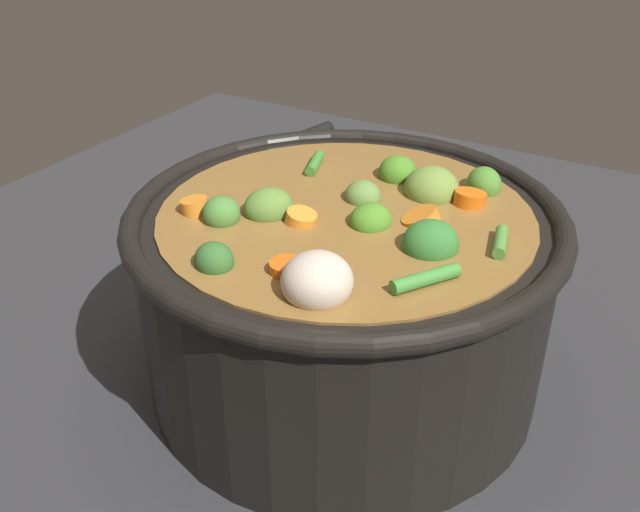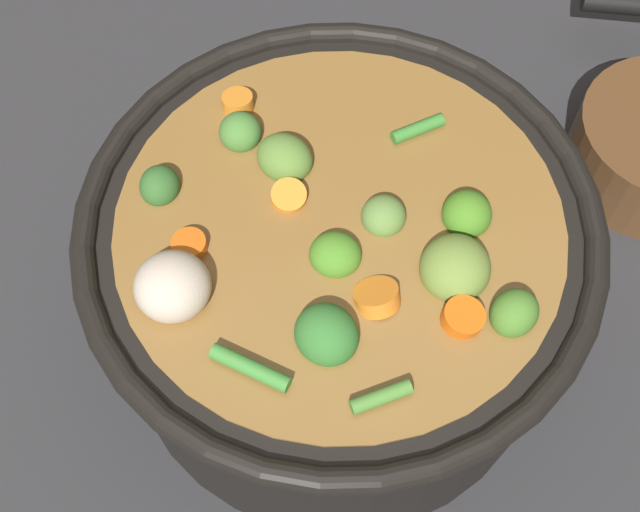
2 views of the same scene
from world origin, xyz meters
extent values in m
plane|color=#2D2D30|center=(0.00, 0.00, 0.00)|extent=(1.10, 1.10, 0.00)
cylinder|color=black|center=(0.00, 0.00, 0.07)|extent=(0.31, 0.31, 0.15)
torus|color=black|center=(0.00, 0.00, 0.15)|extent=(0.32, 0.32, 0.02)
cylinder|color=olive|center=(0.00, 0.00, 0.08)|extent=(0.27, 0.27, 0.14)
ellipsoid|color=#4C832E|center=(0.09, -0.07, 0.15)|extent=(0.04, 0.04, 0.03)
ellipsoid|color=#4A8237|center=(-0.05, 0.07, 0.16)|extent=(0.04, 0.04, 0.03)
ellipsoid|color=#357932|center=(-0.02, -0.07, 0.15)|extent=(0.05, 0.05, 0.03)
ellipsoid|color=#35672C|center=(-0.11, 0.04, 0.15)|extent=(0.03, 0.03, 0.02)
ellipsoid|color=#4D8C28|center=(-0.01, -0.02, 0.15)|extent=(0.04, 0.04, 0.02)
ellipsoid|color=#5C8537|center=(-0.03, 0.05, 0.15)|extent=(0.05, 0.05, 0.03)
ellipsoid|color=olive|center=(0.06, -0.04, 0.15)|extent=(0.06, 0.06, 0.03)
ellipsoid|color=#4B8724|center=(0.08, -0.01, 0.15)|extent=(0.03, 0.03, 0.03)
ellipsoid|color=olive|center=(0.03, 0.00, 0.15)|extent=(0.04, 0.04, 0.02)
cylinder|color=orange|center=(-0.03, 0.02, 0.15)|extent=(0.02, 0.03, 0.02)
cylinder|color=orange|center=(-0.09, -0.01, 0.15)|extent=(0.03, 0.03, 0.01)
cylinder|color=orange|center=(0.01, -0.05, 0.15)|extent=(0.03, 0.04, 0.02)
cylinder|color=orange|center=(0.06, -0.07, 0.15)|extent=(0.03, 0.03, 0.02)
cylinder|color=orange|center=(-0.05, 0.09, 0.15)|extent=(0.02, 0.02, 0.02)
ellipsoid|color=beige|center=(-0.10, -0.03, 0.16)|extent=(0.05, 0.04, 0.04)
cylinder|color=#3D8833|center=(0.06, 0.06, 0.15)|extent=(0.04, 0.02, 0.01)
cylinder|color=#428D39|center=(-0.06, -0.09, 0.15)|extent=(0.04, 0.03, 0.01)
cylinder|color=#508D38|center=(0.01, -0.11, 0.15)|extent=(0.04, 0.02, 0.01)
cylinder|color=brown|center=(0.28, 0.11, 0.03)|extent=(0.14, 0.14, 0.06)
cylinder|color=black|center=(0.31, 0.24, 0.05)|extent=(0.13, 0.05, 0.02)
camera|label=1|loc=(-0.41, -0.22, 0.38)|focal=40.06mm
camera|label=2|loc=(-0.04, -0.25, 0.57)|focal=46.22mm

